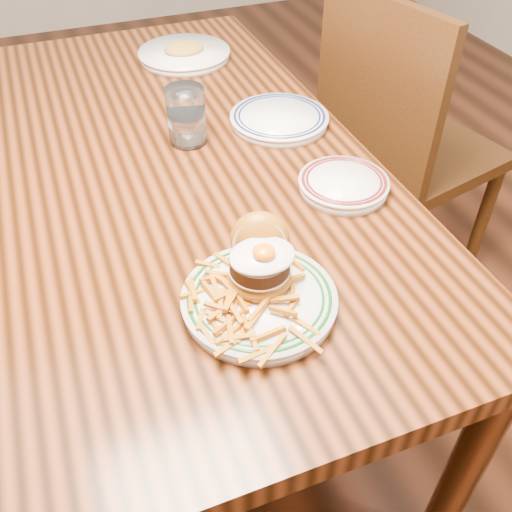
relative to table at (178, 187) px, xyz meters
name	(u,v)px	position (x,y,z in m)	size (l,w,h in m)	color
floor	(197,359)	(0.00, 0.00, -0.66)	(6.00, 6.00, 0.00)	black
table	(178,187)	(0.00, 0.00, 0.00)	(0.85, 1.60, 0.75)	black
chair_right	(398,143)	(0.74, 0.17, -0.13)	(0.55, 0.55, 0.99)	#41210D
main_plate	(259,285)	(0.02, -0.49, 0.12)	(0.26, 0.28, 0.13)	white
side_plate	(344,184)	(0.30, -0.26, 0.10)	(0.19, 0.19, 0.03)	white
rear_plate	(279,118)	(0.28, 0.05, 0.10)	(0.24, 0.24, 0.03)	white
water_glass	(187,119)	(0.05, 0.05, 0.15)	(0.09, 0.09, 0.13)	white
far_plate	(184,54)	(0.17, 0.51, 0.10)	(0.27, 0.27, 0.05)	white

